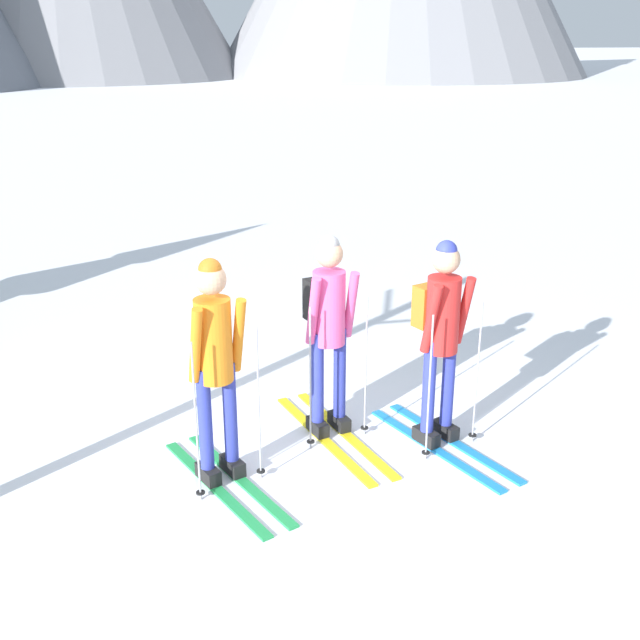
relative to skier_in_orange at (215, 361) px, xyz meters
name	(u,v)px	position (x,y,z in m)	size (l,w,h in m)	color
ground_plane	(313,450)	(0.82, 0.26, -1.03)	(400.00, 400.00, 0.00)	white
skier_in_orange	(215,361)	(0.00, 0.00, 0.00)	(0.87, 1.64, 1.84)	green
skier_in_pink	(328,324)	(1.03, 0.55, 0.01)	(0.70, 1.77, 1.82)	yellow
skier_in_red	(441,331)	(1.90, 0.16, 0.01)	(0.84, 1.65, 1.82)	#1E84D1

